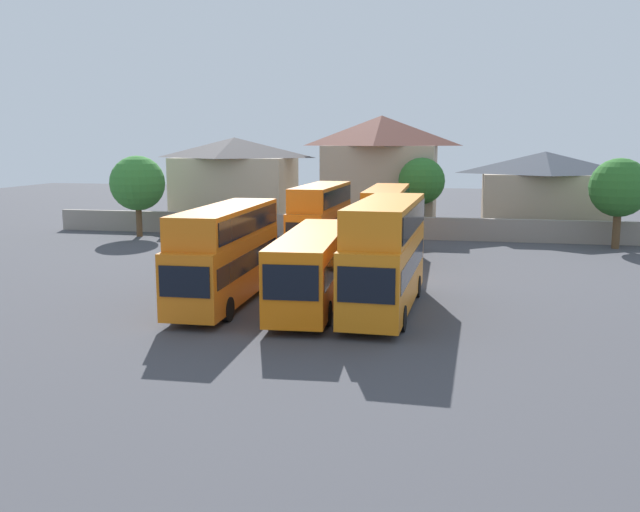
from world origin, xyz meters
TOP-DOWN VIEW (x-y plane):
  - ground at (0.00, 18.00)m, footprint 140.00×140.00m
  - depot_boundary_wall at (0.00, 24.47)m, footprint 56.00×0.50m
  - bus_1 at (-4.03, -0.02)m, footprint 2.76×10.99m
  - bus_2 at (0.21, 0.27)m, footprint 3.33×12.03m
  - bus_3 at (3.74, -0.05)m, footprint 2.91×10.80m
  - bus_4 at (-2.38, 14.73)m, footprint 2.64×10.22m
  - bus_5 at (2.17, 14.59)m, footprint 2.67×10.80m
  - house_terrace_left at (-13.83, 30.55)m, footprint 10.98×7.72m
  - house_terrace_centre at (-0.22, 31.50)m, footprint 10.27×8.33m
  - house_terrace_right at (13.93, 30.46)m, footprint 10.70×6.82m
  - tree_left_of_lot at (18.34, 22.47)m, footprint 4.30×4.30m
  - tree_behind_wall at (-19.22, 21.47)m, footprint 4.52×4.52m
  - tree_right_of_lot at (3.72, 26.97)m, footprint 3.88×3.88m

SIDE VIEW (x-z plane):
  - ground at x=0.00m, z-range 0.00..0.00m
  - depot_boundary_wall at x=0.00m, z-range 0.00..1.80m
  - bus_2 at x=0.21m, z-range 0.25..3.78m
  - bus_1 at x=-4.03m, z-range 0.31..5.02m
  - bus_5 at x=2.17m, z-range 0.31..5.08m
  - bus_4 at x=-2.38m, z-range 0.31..5.21m
  - bus_3 at x=3.74m, z-range 0.32..5.46m
  - house_terrace_right at x=13.93m, z-range 0.07..7.06m
  - house_terrace_left at x=-13.83m, z-range 0.07..8.27m
  - tree_behind_wall at x=-19.22m, z-range 1.06..7.76m
  - tree_left_of_lot at x=18.34m, z-range 1.14..7.80m
  - tree_right_of_lot at x=3.72m, z-range 1.28..7.79m
  - house_terrace_centre at x=-0.22m, z-range 0.10..10.24m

